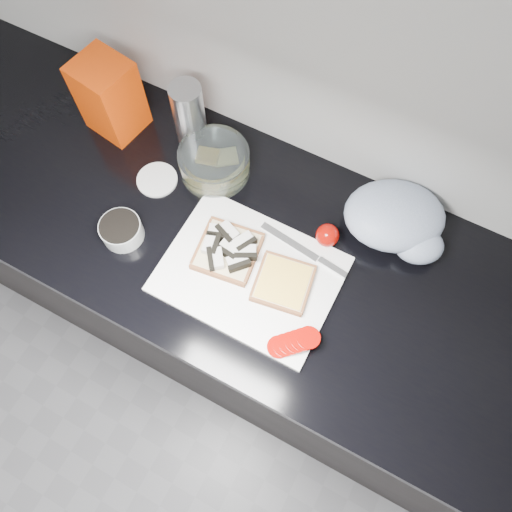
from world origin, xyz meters
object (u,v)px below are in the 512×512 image
at_px(glass_bowl, 214,162).
at_px(bread_bag, 110,97).
at_px(cutting_board, 250,274).
at_px(steel_canister, 189,116).

relative_size(glass_bowl, bread_bag, 0.87).
height_order(cutting_board, steel_canister, steel_canister).
relative_size(cutting_board, bread_bag, 1.96).
distance_m(cutting_board, bread_bag, 0.57).
distance_m(bread_bag, steel_canister, 0.21).
bearing_deg(bread_bag, steel_canister, 22.32).
height_order(glass_bowl, steel_canister, steel_canister).
bearing_deg(bread_bag, glass_bowl, 7.28).
xyz_separation_m(glass_bowl, steel_canister, (-0.10, 0.06, 0.06)).
xyz_separation_m(cutting_board, glass_bowl, (-0.21, 0.21, 0.03)).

